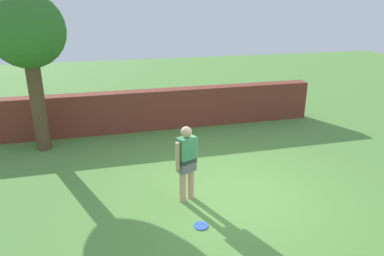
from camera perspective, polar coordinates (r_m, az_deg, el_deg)
ground_plane at (r=7.79m, az=7.04°, el=-10.64°), size 40.00×40.00×0.00m
brick_wall at (r=11.44m, az=-8.58°, el=2.79°), size 11.75×0.50×1.29m
tree at (r=10.15m, az=-25.09°, el=13.57°), size 1.93×1.93×4.21m
person at (r=7.15m, az=-0.89°, el=-5.25°), size 0.50×0.35×1.62m
frisbee_blue at (r=6.76m, az=1.42°, el=-15.54°), size 0.27×0.27×0.02m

